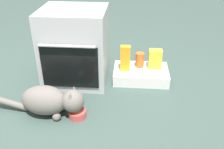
% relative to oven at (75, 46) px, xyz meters
% --- Properties ---
extents(ground, '(8.00, 8.00, 0.00)m').
position_rel_oven_xyz_m(ground, '(-0.00, -0.45, -0.34)').
color(ground, '#384C47').
extents(oven, '(0.57, 0.55, 0.68)m').
position_rel_oven_xyz_m(oven, '(0.00, 0.00, 0.00)').
color(oven, '#B7BABF').
rests_on(oven, ground).
extents(pantry_cabinet, '(0.51, 0.34, 0.11)m').
position_rel_oven_xyz_m(pantry_cabinet, '(0.61, 0.04, -0.28)').
color(pantry_cabinet, white).
rests_on(pantry_cabinet, ground).
extents(food_bowl, '(0.14, 0.14, 0.08)m').
position_rel_oven_xyz_m(food_bowl, '(0.11, -0.57, -0.30)').
color(food_bowl, '#C64C47').
rests_on(food_bowl, ground).
extents(cat, '(0.76, 0.25, 0.25)m').
position_rel_oven_xyz_m(cat, '(-0.09, -0.56, -0.21)').
color(cat, slate).
rests_on(cat, ground).
extents(soda_can, '(0.07, 0.07, 0.12)m').
position_rel_oven_xyz_m(soda_can, '(0.46, 0.12, -0.17)').
color(soda_can, green).
rests_on(soda_can, pantry_cabinet).
extents(sauce_jar, '(0.08, 0.08, 0.14)m').
position_rel_oven_xyz_m(sauce_jar, '(0.59, 0.09, -0.16)').
color(sauce_jar, '#D16023').
rests_on(sauce_jar, pantry_cabinet).
extents(snack_bag, '(0.12, 0.09, 0.18)m').
position_rel_oven_xyz_m(snack_bag, '(0.73, 0.09, -0.14)').
color(snack_bag, yellow).
rests_on(snack_bag, pantry_cabinet).
extents(juice_carton, '(0.09, 0.06, 0.24)m').
position_rel_oven_xyz_m(juice_carton, '(0.45, 0.02, -0.11)').
color(juice_carton, orange).
rests_on(juice_carton, pantry_cabinet).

